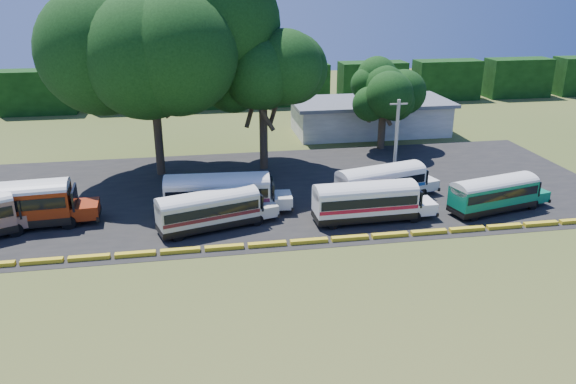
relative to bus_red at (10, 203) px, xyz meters
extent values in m
plane|color=#344C19|center=(16.83, -7.25, -2.07)|extent=(160.00, 160.00, 0.00)
cube|color=black|center=(17.83, 4.75, -2.06)|extent=(64.00, 24.00, 0.02)
cube|color=yellow|center=(3.33, -6.25, -1.92)|extent=(2.70, 0.45, 0.30)
cube|color=yellow|center=(6.33, -6.25, -1.92)|extent=(2.70, 0.45, 0.30)
cube|color=yellow|center=(9.33, -6.25, -1.92)|extent=(2.70, 0.45, 0.30)
cube|color=yellow|center=(12.33, -6.25, -1.92)|extent=(2.70, 0.45, 0.30)
cube|color=yellow|center=(15.33, -6.25, -1.92)|extent=(2.70, 0.45, 0.30)
cube|color=yellow|center=(18.33, -6.25, -1.92)|extent=(2.70, 0.45, 0.30)
cube|color=yellow|center=(21.33, -6.25, -1.92)|extent=(2.70, 0.45, 0.30)
cube|color=yellow|center=(24.33, -6.25, -1.92)|extent=(2.70, 0.45, 0.30)
cube|color=yellow|center=(27.33, -6.25, -1.92)|extent=(2.70, 0.45, 0.30)
cube|color=yellow|center=(30.33, -6.25, -1.92)|extent=(2.70, 0.45, 0.30)
cube|color=yellow|center=(33.33, -6.25, -1.92)|extent=(2.70, 0.45, 0.30)
cube|color=yellow|center=(36.33, -6.25, -1.92)|extent=(2.70, 0.45, 0.30)
cube|color=yellow|center=(39.33, -6.25, -1.92)|extent=(2.70, 0.45, 0.30)
cube|color=yellow|center=(42.33, -6.25, -1.92)|extent=(2.70, 0.45, 0.30)
cube|color=silver|center=(34.83, 22.75, -0.27)|extent=(18.00, 8.00, 3.60)
cube|color=#505157|center=(34.83, 22.75, 1.73)|extent=(19.00, 9.00, 0.40)
cube|color=black|center=(-7.17, 40.75, 0.93)|extent=(10.00, 4.00, 6.00)
cube|color=black|center=(4.83, 40.75, 0.93)|extent=(10.00, 4.00, 6.00)
cube|color=black|center=(16.83, 40.75, 0.93)|extent=(10.00, 4.00, 6.00)
cube|color=black|center=(28.83, 40.75, 0.93)|extent=(10.00, 4.00, 6.00)
cube|color=black|center=(40.83, 40.75, 0.93)|extent=(10.00, 4.00, 6.00)
cube|color=black|center=(52.83, 40.75, 0.93)|extent=(10.00, 4.00, 6.00)
cube|color=black|center=(64.83, 40.75, 0.93)|extent=(10.00, 4.00, 6.00)
cylinder|color=black|center=(0.54, -1.60, -1.56)|extent=(1.05, 0.68, 1.03)
cylinder|color=black|center=(-0.36, 0.40, -1.56)|extent=(1.05, 0.68, 1.03)
cube|color=#966B56|center=(1.12, -0.14, -1.10)|extent=(2.61, 2.82, 0.97)
cube|color=black|center=(0.53, -0.40, -0.10)|extent=(1.11, 2.21, 1.41)
cube|color=black|center=(1.91, 0.22, -1.51)|extent=(1.20, 2.37, 0.31)
cylinder|color=black|center=(4.07, -0.88, -1.53)|extent=(1.11, 0.38, 1.09)
cylinder|color=black|center=(3.91, 1.45, -1.53)|extent=(1.11, 0.38, 1.09)
cube|color=black|center=(-0.25, -0.02, -1.36)|extent=(9.11, 3.35, 0.60)
cube|color=maroon|center=(-0.25, -0.02, -0.07)|extent=(9.11, 3.35, 2.00)
cube|color=black|center=(-0.25, -0.02, 0.17)|extent=(8.76, 3.39, 0.84)
ellipsoid|color=silver|center=(-0.25, -0.02, 0.93)|extent=(9.11, 3.35, 1.23)
cube|color=maroon|center=(5.19, 0.37, -1.04)|extent=(2.13, 2.53, 1.04)
cube|color=black|center=(4.50, 0.32, 0.03)|extent=(0.34, 2.51, 1.50)
cube|color=black|center=(6.11, 0.43, -1.47)|extent=(0.39, 2.68, 0.33)
cylinder|color=black|center=(18.09, -2.65, -1.62)|extent=(0.94, 0.50, 0.91)
cylinder|color=black|center=(17.55, -0.78, -1.62)|extent=(0.94, 0.50, 0.91)
cylinder|color=black|center=(12.17, -4.37, -1.62)|extent=(0.94, 0.50, 0.91)
cylinder|color=black|center=(11.63, -2.50, -1.62)|extent=(0.94, 0.50, 0.91)
cube|color=black|center=(14.42, -2.70, -1.48)|extent=(7.77, 4.25, 0.50)
cube|color=beige|center=(14.42, -2.70, -0.41)|extent=(7.77, 4.25, 1.66)
cube|color=black|center=(14.42, -2.70, -0.21)|extent=(7.50, 4.22, 0.70)
cube|color=#57161A|center=(14.42, -2.70, -0.74)|extent=(7.71, 4.26, 0.27)
ellipsoid|color=silver|center=(14.42, -2.70, 0.42)|extent=(7.77, 4.25, 1.02)
cube|color=beige|center=(18.77, -1.44, -1.21)|extent=(2.12, 2.37, 0.86)
cube|color=black|center=(18.23, -1.60, -0.33)|extent=(0.71, 2.04, 1.24)
cube|color=black|center=(19.51, -1.22, -1.57)|extent=(0.78, 2.18, 0.27)
cube|color=black|center=(10.90, -3.73, -1.57)|extent=(0.78, 2.18, 0.27)
cylinder|color=black|center=(19.10, -1.02, -1.57)|extent=(1.01, 0.34, 1.00)
cylinder|color=black|center=(19.23, 1.11, -1.57)|extent=(1.01, 0.34, 1.00)
cylinder|color=black|center=(12.32, -0.61, -1.57)|extent=(1.01, 0.34, 1.00)
cylinder|color=black|center=(12.45, 1.52, -1.57)|extent=(1.01, 0.34, 1.00)
cube|color=black|center=(15.28, 0.28, -1.42)|extent=(8.32, 2.98, 0.55)
cube|color=white|center=(15.28, 0.28, -0.24)|extent=(8.32, 2.98, 1.83)
cube|color=black|center=(15.28, 0.28, -0.02)|extent=(7.99, 3.02, 0.77)
cube|color=maroon|center=(15.28, 0.28, -0.61)|extent=(8.24, 3.02, 0.30)
ellipsoid|color=silver|center=(15.28, 0.28, 0.67)|extent=(8.32, 2.98, 1.12)
cube|color=white|center=(20.26, -0.02, -1.12)|extent=(1.93, 2.30, 0.95)
cube|color=black|center=(19.63, 0.02, -0.15)|extent=(0.29, 2.30, 1.37)
cube|color=black|center=(21.10, -0.07, -1.52)|extent=(0.33, 2.45, 0.30)
cube|color=black|center=(11.24, 0.53, -1.52)|extent=(0.33, 2.45, 0.30)
cylinder|color=black|center=(30.05, -4.08, -1.60)|extent=(0.96, 0.29, 0.95)
cylinder|color=black|center=(30.00, -2.05, -1.60)|extent=(0.96, 0.29, 0.95)
cylinder|color=black|center=(23.58, -4.25, -1.60)|extent=(0.96, 0.29, 0.95)
cylinder|color=black|center=(23.53, -2.21, -1.60)|extent=(0.96, 0.29, 0.95)
cube|color=black|center=(26.32, -3.16, -1.45)|extent=(7.86, 2.57, 0.52)
cube|color=white|center=(26.32, -3.16, -0.33)|extent=(7.86, 2.57, 1.74)
cube|color=black|center=(26.32, -3.16, -0.12)|extent=(7.55, 2.62, 0.73)
cube|color=#AB1127|center=(26.32, -3.16, -0.67)|extent=(7.78, 2.61, 0.29)
ellipsoid|color=silver|center=(26.32, -3.16, 0.55)|extent=(7.86, 2.57, 1.07)
cube|color=white|center=(31.08, -3.04, -1.17)|extent=(1.76, 2.14, 0.90)
cube|color=black|center=(30.48, -3.05, -0.24)|extent=(0.20, 2.19, 1.31)
cube|color=black|center=(31.88, -3.02, -1.55)|extent=(0.23, 2.34, 0.29)
cube|color=black|center=(22.46, -3.25, -1.55)|extent=(0.23, 2.34, 0.29)
cylinder|color=black|center=(32.63, 0.79, -1.61)|extent=(0.96, 0.48, 0.92)
cylinder|color=black|center=(32.13, 2.70, -1.61)|extent=(0.96, 0.48, 0.92)
cylinder|color=black|center=(26.56, -0.79, -1.61)|extent=(0.96, 0.48, 0.92)
cylinder|color=black|center=(26.06, 1.12, -1.61)|extent=(0.96, 0.48, 0.92)
cube|color=black|center=(28.90, 0.84, -1.47)|extent=(7.91, 4.15, 0.51)
cube|color=white|center=(28.90, 0.84, -0.38)|extent=(7.91, 4.15, 1.69)
cube|color=black|center=(28.90, 0.84, -0.18)|extent=(7.63, 4.12, 0.71)
cube|color=navy|center=(28.90, 0.84, -0.72)|extent=(7.84, 4.16, 0.28)
ellipsoid|color=silver|center=(28.90, 0.84, 0.47)|extent=(7.91, 4.15, 1.04)
cube|color=white|center=(33.36, 2.00, -1.19)|extent=(2.12, 2.38, 0.88)
cube|color=black|center=(32.80, 1.86, -0.29)|extent=(0.67, 2.09, 1.27)
cube|color=black|center=(34.12, 2.20, -1.56)|extent=(0.73, 2.23, 0.28)
cube|color=black|center=(25.28, -0.11, -1.56)|extent=(0.73, 2.23, 0.28)
cylinder|color=black|center=(40.55, -3.22, -1.63)|extent=(0.92, 0.45, 0.88)
cylinder|color=black|center=(40.11, -1.38, -1.63)|extent=(0.92, 0.45, 0.88)
cylinder|color=black|center=(34.71, -4.61, -1.63)|extent=(0.92, 0.45, 0.88)
cylinder|color=black|center=(34.27, -2.77, -1.63)|extent=(0.92, 0.45, 0.88)
cube|color=black|center=(36.98, -3.10, -1.50)|extent=(7.56, 3.83, 0.49)
cube|color=#09754F|center=(36.98, -3.10, -0.45)|extent=(7.56, 3.83, 1.62)
cube|color=black|center=(36.98, -3.10, -0.26)|extent=(7.29, 3.82, 0.68)
ellipsoid|color=silver|center=(36.98, -3.10, 0.36)|extent=(7.56, 3.83, 0.99)
cube|color=#09754F|center=(41.28, -2.07, -1.23)|extent=(2.00, 2.26, 0.84)
cube|color=black|center=(40.74, -2.20, -0.37)|extent=(0.60, 2.01, 1.21)
cube|color=black|center=(42.01, -1.90, -1.59)|extent=(0.66, 2.14, 0.27)
cube|color=black|center=(33.50, -3.93, -1.59)|extent=(0.66, 2.14, 0.27)
cylinder|color=#392B1C|center=(10.38, 11.14, 2.37)|extent=(0.80, 0.80, 8.87)
cylinder|color=#392B1C|center=(11.60, 11.58, 6.17)|extent=(1.49, 3.11, 5.02)
cylinder|color=#392B1C|center=(9.39, 11.97, 6.17)|extent=(2.36, 2.70, 5.02)
cylinder|color=#392B1C|center=(10.16, 9.86, 6.17)|extent=(3.18, 0.98, 5.02)
ellipsoid|color=black|center=(10.38, 11.14, 10.79)|extent=(15.32, 15.32, 11.23)
cylinder|color=#392B1C|center=(20.39, 11.20, 1.12)|extent=(0.80, 0.80, 6.37)
cylinder|color=#392B1C|center=(21.61, 11.65, 3.85)|extent=(1.23, 2.38, 3.67)
cylinder|color=#392B1C|center=(19.40, 12.04, 3.85)|extent=(1.86, 2.10, 3.67)
cylinder|color=#392B1C|center=(20.17, 9.92, 3.85)|extent=(2.41, 0.85, 3.67)
ellipsoid|color=black|center=(20.39, 11.20, 7.31)|extent=(9.47, 9.47, 6.94)
cylinder|color=#392B1C|center=(34.08, 15.97, 0.18)|extent=(0.80, 0.80, 4.50)
cylinder|color=#392B1C|center=(35.30, 16.41, 2.11)|extent=(1.02, 1.83, 2.66)
cylinder|color=#392B1C|center=(33.08, 16.80, 2.11)|extent=(1.49, 1.65, 2.66)
cylinder|color=#392B1C|center=(33.85, 14.69, 2.11)|extent=(1.84, 0.74, 2.66)
ellipsoid|color=black|center=(34.08, 15.97, 4.70)|extent=(6.38, 6.38, 4.68)
cylinder|color=gray|center=(31.49, 4.63, 1.82)|extent=(0.30, 0.30, 7.78)
cube|color=gray|center=(31.49, 4.63, 5.32)|extent=(1.60, 0.12, 0.12)
camera|label=1|loc=(13.79, -41.47, 15.43)|focal=35.00mm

